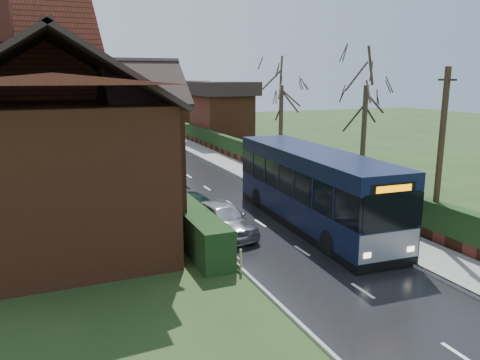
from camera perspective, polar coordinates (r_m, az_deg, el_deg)
name	(u,v)px	position (r m, az deg, el deg)	size (l,w,h in m)	color
ground	(279,236)	(21.20, 4.81, -6.84)	(140.00, 140.00, 0.00)	#32481F
road	(207,188)	(30.05, -4.04, -1.01)	(6.00, 100.00, 0.02)	black
pavement	(267,182)	(31.62, 3.26, -0.21)	(2.50, 100.00, 0.14)	slate
kerb_right	(250,183)	(31.13, 1.28, -0.40)	(0.12, 100.00, 0.14)	gray
kerb_left	(160,192)	(29.24, -9.71, -1.46)	(0.12, 100.00, 0.10)	gray
front_hedge	(166,201)	(24.15, -8.99, -2.56)	(1.20, 16.00, 1.60)	black
picket_fence	(181,206)	(24.42, -7.25, -3.19)	(0.10, 16.00, 0.90)	gray
right_wall_hedge	(287,166)	(32.13, 5.77, 1.68)	(0.60, 50.00, 1.80)	brown
brick_house	(59,136)	(22.63, -21.16, 4.98)	(9.30, 14.60, 10.30)	brown
bus	(312,189)	(22.49, 8.82, -1.05)	(3.38, 12.06, 3.62)	black
car_silver	(222,218)	(21.18, -2.17, -4.69)	(1.78, 4.42, 1.50)	#B9BABF
car_green	(195,209)	(22.92, -5.56, -3.59)	(1.90, 4.67, 1.36)	black
car_distant	(120,135)	(53.69, -14.40, 5.36)	(1.55, 4.44, 1.46)	black
bus_stop_sign	(353,189)	(22.93, 13.57, -1.12)	(0.12, 0.40, 2.65)	slate
telegraph_pole	(440,156)	(21.22, 23.21, 2.66)	(0.25, 0.96, 7.41)	black
tree_right_near	(367,78)	(29.54, 15.20, 11.96)	(4.31, 4.31, 9.31)	#31271D
tree_right_far	(282,80)	(37.94, 5.10, 12.09)	(4.70, 4.70, 9.08)	#35281F
tree_house_side	(1,63)	(27.75, -27.09, 12.59)	(4.53, 4.53, 10.31)	#382C21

